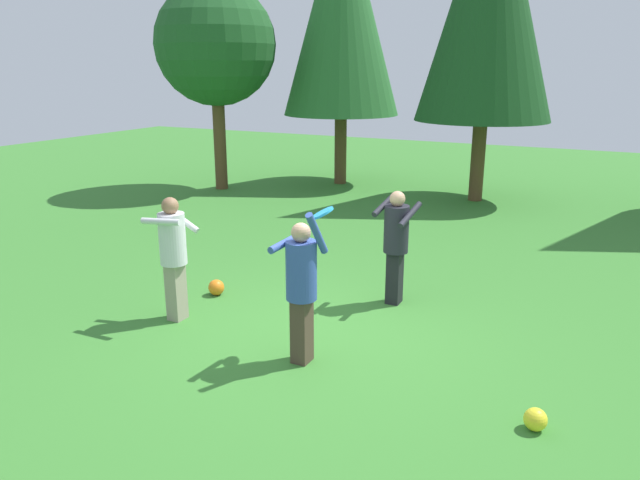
% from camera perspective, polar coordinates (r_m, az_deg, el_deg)
% --- Properties ---
extents(ground_plane, '(40.00, 40.00, 0.00)m').
position_cam_1_polar(ground_plane, '(7.48, -0.34, -9.15)').
color(ground_plane, '#387A2D').
extents(person_thrower, '(0.52, 0.57, 1.78)m').
position_cam_1_polar(person_thrower, '(6.53, -1.78, -3.92)').
color(person_thrower, '#4C382D').
rests_on(person_thrower, ground_plane).
extents(person_catcher, '(0.56, 0.62, 1.60)m').
position_cam_1_polar(person_catcher, '(8.25, 7.23, 0.19)').
color(person_catcher, black).
rests_on(person_catcher, ground_plane).
extents(person_bystander, '(0.58, 0.51, 1.63)m').
position_cam_1_polar(person_bystander, '(7.87, -13.78, -0.80)').
color(person_bystander, gray).
rests_on(person_bystander, ground_plane).
extents(frisbee, '(0.33, 0.34, 0.15)m').
position_cam_1_polar(frisbee, '(6.68, 0.23, 2.57)').
color(frisbee, '#2393D1').
extents(ball_yellow, '(0.21, 0.21, 0.21)m').
position_cam_1_polar(ball_yellow, '(6.03, 19.78, -15.74)').
color(ball_yellow, yellow).
rests_on(ball_yellow, ground_plane).
extents(ball_orange, '(0.23, 0.23, 0.23)m').
position_cam_1_polar(ball_orange, '(8.85, -9.82, -4.46)').
color(ball_orange, orange).
rests_on(ball_orange, ground_plane).
extents(tree_left, '(3.13, 3.13, 7.48)m').
position_cam_1_polar(tree_left, '(16.92, 2.09, 21.18)').
color(tree_left, brown).
rests_on(tree_left, ground_plane).
extents(tree_far_left, '(3.09, 3.09, 5.27)m').
position_cam_1_polar(tree_far_left, '(16.29, -9.90, 17.75)').
color(tree_far_left, brown).
rests_on(tree_far_left, ground_plane).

